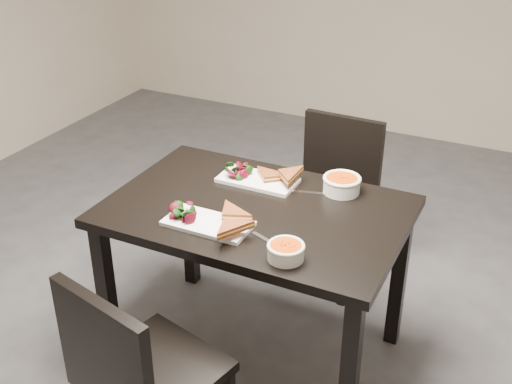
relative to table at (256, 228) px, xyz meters
The scene contains 14 objects.
ground 0.73m from the table, 106.87° to the left, with size 5.00×5.00×0.00m, color #47474C.
table is the anchor object (origin of this frame).
chair_near 0.79m from the table, 95.60° to the right, with size 0.51×0.51×0.85m.
chair_far 0.78m from the table, 84.80° to the left, with size 0.43×0.43×0.85m.
plate_near 0.26m from the table, 116.36° to the right, with size 0.34×0.17×0.02m, color white.
sandwich_near 0.24m from the table, 101.31° to the right, with size 0.17×0.13×0.05m, color #994820, non-canonical shape.
salad_near 0.32m from the table, 134.19° to the right, with size 0.11×0.09×0.05m, color black, non-canonical shape.
soup_bowl_near 0.41m from the table, 48.32° to the right, with size 0.14×0.14×0.06m.
cutlery_near 0.29m from the table, 53.28° to the right, with size 0.18×0.02×0.00m, color silver.
plate_far 0.25m from the table, 114.06° to the left, with size 0.34×0.17×0.02m, color white.
sandwich_far 0.24m from the table, 98.02° to the left, with size 0.17×0.13×0.06m, color #994820, non-canonical shape.
salad_far 0.31m from the table, 132.99° to the left, with size 0.11×0.10×0.05m, color black, non-canonical shape.
soup_bowl_far 0.41m from the table, 45.94° to the left, with size 0.16×0.16×0.07m.
cutlery_far 0.26m from the table, 57.49° to the left, with size 0.18×0.02×0.00m, color silver.
Camera 1 is at (1.09, -2.36, 2.03)m, focal length 45.25 mm.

